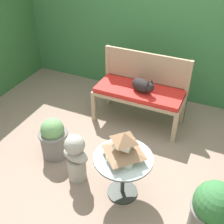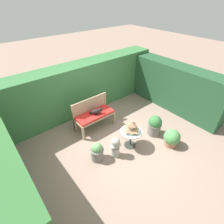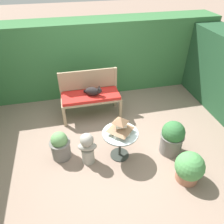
% 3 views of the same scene
% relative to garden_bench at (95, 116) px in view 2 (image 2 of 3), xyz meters
% --- Properties ---
extents(ground, '(30.00, 30.00, 0.00)m').
position_rel_garden_bench_xyz_m(ground, '(0.15, -1.05, -0.47)').
color(ground, gray).
extents(foliage_hedge_back, '(6.40, 0.75, 1.76)m').
position_rel_garden_bench_xyz_m(foliage_hedge_back, '(0.15, 1.23, 0.41)').
color(foliage_hedge_back, '#38703D').
rests_on(foliage_hedge_back, ground).
extents(foliage_hedge_left, '(0.70, 3.50, 1.64)m').
position_rel_garden_bench_xyz_m(foliage_hedge_left, '(-2.70, -0.90, 0.35)').
color(foliage_hedge_left, '#336633').
rests_on(foliage_hedge_left, ground).
extents(foliage_hedge_right, '(0.70, 3.50, 1.64)m').
position_rel_garden_bench_xyz_m(foliage_hedge_right, '(3.00, -0.90, 0.35)').
color(foliage_hedge_right, '#234C2D').
rests_on(foliage_hedge_right, ground).
extents(garden_bench, '(1.26, 0.54, 0.55)m').
position_rel_garden_bench_xyz_m(garden_bench, '(0.00, 0.00, 0.00)').
color(garden_bench, tan).
rests_on(garden_bench, ground).
extents(bench_backrest, '(1.26, 0.06, 0.99)m').
position_rel_garden_bench_xyz_m(bench_backrest, '(-0.00, 0.25, 0.23)').
color(bench_backrest, tan).
rests_on(bench_backrest, ground).
extents(cat, '(0.37, 0.32, 0.23)m').
position_rel_garden_bench_xyz_m(cat, '(0.05, -0.04, 0.17)').
color(cat, black).
rests_on(cat, garden_bench).
extents(patio_table, '(0.61, 0.61, 0.54)m').
position_rel_garden_bench_xyz_m(patio_table, '(0.31, -1.31, -0.04)').
color(patio_table, '#2D332D').
rests_on(patio_table, ground).
extents(pagoda_birdhouse, '(0.36, 0.36, 0.32)m').
position_rel_garden_bench_xyz_m(pagoda_birdhouse, '(0.31, -1.31, 0.21)').
color(pagoda_birdhouse, silver).
rests_on(pagoda_birdhouse, patio_table).
extents(garden_bust, '(0.35, 0.24, 0.62)m').
position_rel_garden_bench_xyz_m(garden_bust, '(-0.26, -1.32, -0.15)').
color(garden_bust, '#A39E93').
rests_on(garden_bust, ground).
extents(potted_plant_hedge_corner, '(0.42, 0.42, 0.66)m').
position_rel_garden_bench_xyz_m(potted_plant_hedge_corner, '(1.24, -1.41, -0.14)').
color(potted_plant_hedge_corner, slate).
rests_on(potted_plant_hedge_corner, ground).
extents(potted_plant_table_far, '(0.37, 0.37, 0.55)m').
position_rel_garden_bench_xyz_m(potted_plant_table_far, '(-0.71, -1.10, -0.20)').
color(potted_plant_table_far, slate).
rests_on(potted_plant_table_far, ground).
extents(potted_plant_path_edge, '(0.46, 0.46, 0.53)m').
position_rel_garden_bench_xyz_m(potted_plant_path_edge, '(1.24, -2.04, -0.21)').
color(potted_plant_path_edge, '#9E664C').
rests_on(potted_plant_path_edge, ground).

